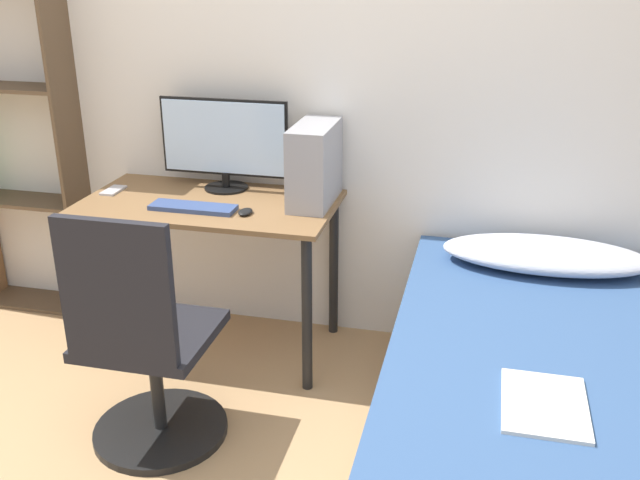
# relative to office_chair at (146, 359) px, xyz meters

# --- Properties ---
(wall_back) EXTENTS (8.00, 0.05, 2.50)m
(wall_back) POSITION_rel_office_chair_xyz_m (0.36, 1.08, 0.88)
(wall_back) COLOR silver
(wall_back) RESTS_ON ground_plane
(desk) EXTENTS (1.12, 0.61, 0.72)m
(desk) POSITION_rel_office_chair_xyz_m (-0.03, 0.75, 0.25)
(desk) COLOR brown
(desk) RESTS_ON ground_plane
(office_chair) EXTENTS (0.52, 0.52, 0.96)m
(office_chair) POSITION_rel_office_chair_xyz_m (0.00, 0.00, 0.00)
(office_chair) COLOR black
(office_chair) RESTS_ON ground_plane
(bed) EXTENTS (1.10, 2.00, 0.54)m
(bed) POSITION_rel_office_chair_xyz_m (1.42, 0.06, -0.10)
(bed) COLOR #4C3D2D
(bed) RESTS_ON ground_plane
(pillow) EXTENTS (0.83, 0.36, 0.11)m
(pillow) POSITION_rel_office_chair_xyz_m (1.42, 0.80, 0.22)
(pillow) COLOR #B2B7C6
(pillow) RESTS_ON bed
(magazine) EXTENTS (0.24, 0.32, 0.01)m
(magazine) POSITION_rel_office_chair_xyz_m (1.37, -0.22, 0.17)
(magazine) COLOR silver
(magazine) RESTS_ON bed
(monitor) EXTENTS (0.60, 0.20, 0.42)m
(monitor) POSITION_rel_office_chair_xyz_m (-0.02, 0.95, 0.58)
(monitor) COLOR black
(monitor) RESTS_ON desk
(keyboard) EXTENTS (0.37, 0.11, 0.02)m
(keyboard) POSITION_rel_office_chair_xyz_m (-0.06, 0.63, 0.37)
(keyboard) COLOR #33477A
(keyboard) RESTS_ON desk
(pc_tower) EXTENTS (0.17, 0.38, 0.35)m
(pc_tower) POSITION_rel_office_chair_xyz_m (0.43, 0.85, 0.53)
(pc_tower) COLOR #99999E
(pc_tower) RESTS_ON desk
(mouse) EXTENTS (0.06, 0.09, 0.02)m
(mouse) POSITION_rel_office_chair_xyz_m (0.18, 0.63, 0.37)
(mouse) COLOR black
(mouse) RESTS_ON desk
(phone) EXTENTS (0.07, 0.14, 0.01)m
(phone) POSITION_rel_office_chair_xyz_m (-0.52, 0.78, 0.36)
(phone) COLOR #B7B7BC
(phone) RESTS_ON desk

